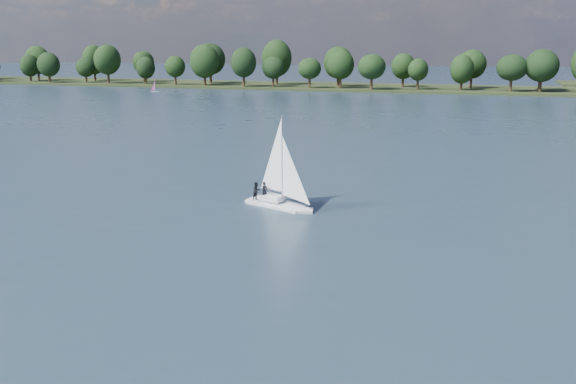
# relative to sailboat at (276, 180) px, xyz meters

# --- Properties ---
(ground) EXTENTS (700.00, 700.00, 0.00)m
(ground) POSITION_rel_sailboat_xyz_m (-3.28, 62.72, -2.73)
(ground) COLOR #233342
(ground) RESTS_ON ground
(far_shore) EXTENTS (660.00, 40.00, 1.50)m
(far_shore) POSITION_rel_sailboat_xyz_m (-3.28, 174.72, -2.73)
(far_shore) COLOR black
(far_shore) RESTS_ON ground
(sailboat) EXTENTS (7.66, 4.81, 9.79)m
(sailboat) POSITION_rel_sailboat_xyz_m (0.00, 0.00, 0.00)
(sailboat) COLOR white
(sailboat) RESTS_ON ground
(dinghy_pink) EXTENTS (2.60, 1.99, 3.90)m
(dinghy_pink) POSITION_rel_sailboat_xyz_m (-88.38, 136.42, -1.81)
(dinghy_pink) COLOR silver
(dinghy_pink) RESTS_ON ground
(treeline) EXTENTS (562.97, 73.72, 18.37)m
(treeline) POSITION_rel_sailboat_xyz_m (-3.39, 171.42, 5.45)
(treeline) COLOR black
(treeline) RESTS_ON ground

